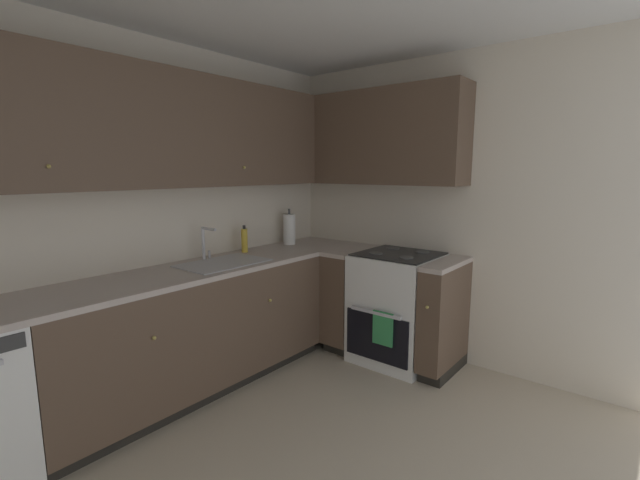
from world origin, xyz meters
The scene contains 13 objects.
wall_back centered at (0.00, 1.51, 1.23)m, with size 4.25×0.05×2.46m, color beige.
wall_right centered at (2.10, 0.00, 1.23)m, with size 0.05×3.08×2.46m, color beige.
lower_cabinets_back centered at (0.42, 1.19, 0.43)m, with size 2.11×0.62×0.85m.
countertop_back centered at (0.42, 1.19, 0.87)m, with size 3.31×0.60×0.04m, color #B7A89E.
lower_cabinets_right centered at (1.78, 0.40, 0.43)m, with size 0.62×1.08×0.85m.
countertop_right centered at (1.77, 0.40, 0.87)m, with size 0.60×1.08×0.03m.
oven_range centered at (1.79, 0.31, 0.45)m, with size 0.68×0.62×1.04m.
upper_cabinets_back centered at (0.26, 1.33, 1.83)m, with size 2.99×0.34×0.77m.
upper_cabinets_right centered at (1.91, 0.68, 1.83)m, with size 0.32×1.63×0.77m.
sink centered at (0.69, 1.16, 0.85)m, with size 0.62×0.40×0.10m.
faucet centered at (0.69, 1.37, 1.04)m, with size 0.07×0.16×0.25m.
soap_bottle centered at (1.08, 1.37, 0.99)m, with size 0.05×0.05×0.23m.
paper_towel_roll centered at (1.60, 1.35, 1.03)m, with size 0.11×0.11×0.34m.
Camera 1 is at (-1.27, -1.34, 1.57)m, focal length 24.20 mm.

